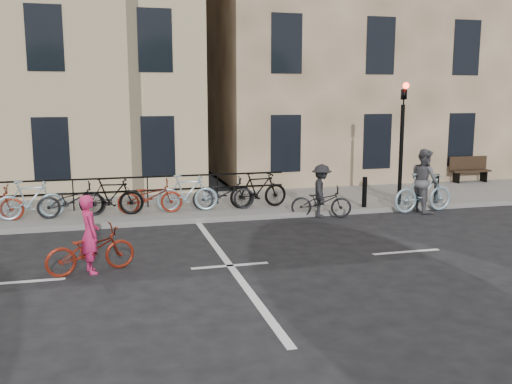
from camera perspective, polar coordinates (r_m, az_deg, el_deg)
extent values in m
plane|color=black|center=(11.73, -2.61, -7.39)|extent=(120.00, 120.00, 0.00)
cube|color=slate|center=(17.36, -20.01, -2.06)|extent=(46.00, 4.00, 0.15)
cube|color=#8A6E53|center=(26.65, 10.83, 15.41)|extent=(14.00, 10.00, 12.00)
cylinder|color=black|center=(17.63, 14.29, 3.58)|extent=(0.12, 0.12, 3.00)
imported|color=black|center=(17.54, 14.56, 9.93)|extent=(0.15, 0.18, 0.90)
sphere|color=#FF0C05|center=(17.43, 14.77, 10.25)|extent=(0.18, 0.18, 0.18)
cylinder|color=black|center=(17.13, 10.80, 0.00)|extent=(0.14, 0.14, 0.90)
cylinder|color=black|center=(18.29, 17.59, 0.32)|extent=(0.14, 0.14, 0.90)
cube|color=black|center=(22.77, 19.38, 1.37)|extent=(0.06, 0.38, 0.40)
cube|color=black|center=(23.47, 21.81, 1.46)|extent=(0.06, 0.38, 0.40)
cube|color=black|center=(23.09, 20.64, 1.98)|extent=(1.60, 0.40, 0.06)
cube|color=black|center=(23.20, 20.43, 2.75)|extent=(1.60, 0.06, 0.50)
cube|color=black|center=(17.09, -16.06, -0.15)|extent=(11.45, 0.04, 0.95)
imported|color=#95B4C3|center=(16.32, -21.65, -0.75)|extent=(1.75, 0.49, 1.05)
imported|color=black|center=(16.23, -17.96, -0.77)|extent=(1.80, 0.63, 0.95)
imported|color=black|center=(16.19, -14.26, -0.43)|extent=(1.75, 0.49, 1.05)
imported|color=maroon|center=(16.24, -10.55, -0.45)|extent=(1.80, 0.63, 0.95)
imported|color=#95B4C3|center=(16.34, -6.89, -0.10)|extent=(1.75, 0.49, 1.05)
imported|color=black|center=(16.53, -3.28, -0.12)|extent=(1.80, 0.63, 0.95)
imported|color=black|center=(16.76, 0.24, 0.21)|extent=(1.75, 0.49, 1.05)
imported|color=maroon|center=(11.63, -16.22, -5.58)|extent=(1.84, 1.07, 0.91)
imported|color=#CA235D|center=(11.56, -16.30, -4.06)|extent=(0.51, 0.65, 1.55)
imported|color=#95B4C3|center=(17.55, 16.41, -0.05)|extent=(1.98, 0.69, 1.17)
imported|color=#505054|center=(17.49, 16.46, 1.10)|extent=(0.78, 0.96, 1.88)
imported|color=black|center=(16.25, 6.54, -0.97)|extent=(1.80, 1.11, 0.89)
imported|color=black|center=(16.20, 6.56, 0.11)|extent=(0.85, 1.11, 1.51)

